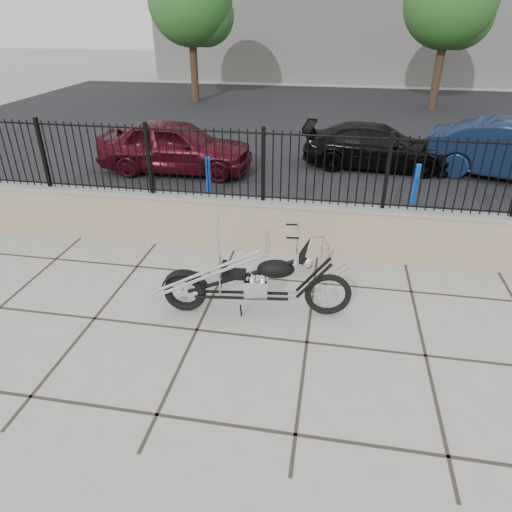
% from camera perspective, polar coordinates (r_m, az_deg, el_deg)
% --- Properties ---
extents(ground_plane, '(90.00, 90.00, 0.00)m').
position_cam_1_polar(ground_plane, '(6.13, 6.37, -10.69)').
color(ground_plane, '#99968E').
rests_on(ground_plane, ground).
extents(parking_lot, '(30.00, 30.00, 0.00)m').
position_cam_1_polar(parking_lot, '(17.69, 9.63, 15.55)').
color(parking_lot, black).
rests_on(parking_lot, ground).
extents(retaining_wall, '(14.00, 0.36, 0.96)m').
position_cam_1_polar(retaining_wall, '(8.01, 7.94, 3.30)').
color(retaining_wall, gray).
rests_on(retaining_wall, ground_plane).
extents(iron_fence, '(14.00, 0.08, 1.20)m').
position_cam_1_polar(iron_fence, '(7.62, 8.48, 10.67)').
color(iron_fence, black).
rests_on(iron_fence, retaining_wall).
extents(background_building, '(22.00, 6.00, 8.00)m').
position_cam_1_polar(background_building, '(31.26, 11.09, 28.34)').
color(background_building, beige).
rests_on(background_building, ground_plane).
extents(chopper_motorcycle, '(2.57, 0.76, 1.52)m').
position_cam_1_polar(chopper_motorcycle, '(6.23, -0.48, -1.30)').
color(chopper_motorcycle, black).
rests_on(chopper_motorcycle, ground_plane).
extents(car_red, '(4.03, 1.66, 1.37)m').
position_cam_1_polar(car_red, '(12.47, -9.98, 13.37)').
color(car_red, '#460A16').
rests_on(car_red, parking_lot).
extents(car_black, '(4.03, 1.80, 1.15)m').
position_cam_1_polar(car_black, '(13.10, 14.84, 13.10)').
color(car_black, black).
rests_on(car_black, parking_lot).
extents(bollard_a, '(0.12, 0.12, 0.94)m').
position_cam_1_polar(bollard_a, '(10.58, -5.96, 9.73)').
color(bollard_a, '#0B43A5').
rests_on(bollard_a, ground_plane).
extents(bollard_b, '(0.12, 0.12, 0.97)m').
position_cam_1_polar(bollard_b, '(10.54, 19.31, 8.24)').
color(bollard_b, '#0E1AD2').
rests_on(bollard_b, ground_plane).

